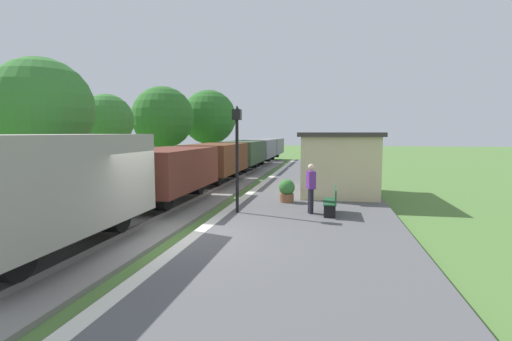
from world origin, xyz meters
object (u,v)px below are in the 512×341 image
object	(u,v)px
potted_planter	(287,190)
tree_field_distant	(209,117)
tree_trackside_mid	(41,109)
freight_train	(228,157)
tree_trackside_far	(107,121)
tree_field_left	(163,118)
station_hut	(339,162)
bench_near_hut	(332,201)
person_waiting	(311,187)
lamp_post_near	(237,139)

from	to	relation	value
potted_planter	tree_field_distant	world-z (taller)	tree_field_distant
potted_planter	tree_trackside_mid	distance (m)	9.53
freight_train	tree_trackside_far	distance (m)	7.50
tree_field_left	tree_field_distant	xyz separation A→B (m)	(1.62, 5.80, 0.23)
station_hut	tree_field_left	bearing A→B (deg)	147.90
bench_near_hut	freight_train	bearing A→B (deg)	121.84
potted_planter	station_hut	bearing A→B (deg)	57.71
tree_trackside_mid	tree_field_left	size ratio (longest dim) A/B	0.89
freight_train	station_hut	xyz separation A→B (m)	(6.80, -5.08, 0.20)
station_hut	person_waiting	xyz separation A→B (m)	(-1.05, -5.32, -0.47)
bench_near_hut	potted_planter	bearing A→B (deg)	131.22
freight_train	tree_field_left	xyz separation A→B (m)	(-5.56, 2.68, 2.66)
lamp_post_near	potted_planter	bearing A→B (deg)	57.65
station_hut	tree_field_left	xyz separation A→B (m)	(-12.36, 7.75, 2.46)
potted_planter	tree_field_left	xyz separation A→B (m)	(-10.26, 11.07, 3.39)
tree_trackside_far	person_waiting	bearing A→B (deg)	-27.35
tree_trackside_mid	bench_near_hut	bearing A→B (deg)	5.58
tree_trackside_mid	tree_trackside_far	bearing A→B (deg)	104.21
freight_train	tree_trackside_mid	world-z (taller)	tree_trackside_mid
person_waiting	potted_planter	xyz separation A→B (m)	(-1.05, 2.00, -0.46)
tree_field_left	potted_planter	bearing A→B (deg)	-47.18
freight_train	bench_near_hut	distance (m)	12.27
lamp_post_near	station_hut	bearing A→B (deg)	57.68
tree_trackside_far	station_hut	bearing A→B (deg)	-2.33
freight_train	tree_trackside_mid	xyz separation A→B (m)	(-3.79, -11.41, 2.40)
bench_near_hut	tree_field_left	xyz separation A→B (m)	(-12.02, 13.08, 3.39)
person_waiting	tree_field_distant	size ratio (longest dim) A/B	0.26
potted_planter	tree_trackside_mid	world-z (taller)	tree_trackside_mid
tree_trackside_mid	tree_field_distant	distance (m)	19.89
station_hut	tree_field_left	size ratio (longest dim) A/B	0.91
station_hut	tree_trackside_mid	distance (m)	12.53
freight_train	bench_near_hut	size ratio (longest dim) A/B	26.13
bench_near_hut	lamp_post_near	xyz separation A→B (m)	(-3.23, -0.31, 2.08)
potted_planter	tree_trackside_far	bearing A→B (deg)	159.50
station_hut	bench_near_hut	distance (m)	5.42
person_waiting	tree_field_left	bearing A→B (deg)	-68.42
freight_train	tree_trackside_far	size ratio (longest dim) A/B	7.68
tree_trackside_far	tree_field_left	bearing A→B (deg)	90.33
lamp_post_near	tree_trackside_mid	distance (m)	7.13
potted_planter	tree_trackside_far	size ratio (longest dim) A/B	0.18
tree_field_left	tree_trackside_mid	bearing A→B (deg)	-82.83
station_hut	potted_planter	world-z (taller)	station_hut
person_waiting	tree_field_distant	world-z (taller)	tree_field_distant
freight_train	tree_field_distant	distance (m)	9.78
bench_near_hut	station_hut	bearing A→B (deg)	86.39
potted_planter	lamp_post_near	bearing A→B (deg)	-122.35
freight_train	tree_field_distant	size ratio (longest dim) A/B	5.87
station_hut	tree_field_distant	distance (m)	17.50
freight_train	bench_near_hut	world-z (taller)	freight_train
tree_trackside_mid	tree_field_left	xyz separation A→B (m)	(-1.77, 14.08, 0.26)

